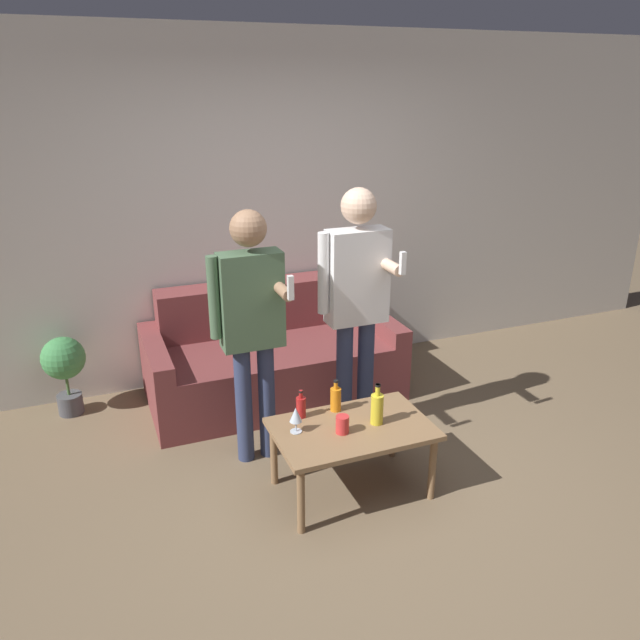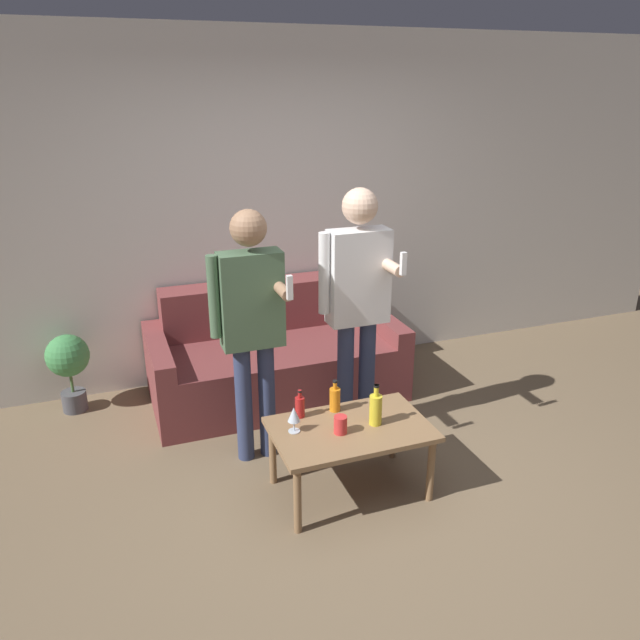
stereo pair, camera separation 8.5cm
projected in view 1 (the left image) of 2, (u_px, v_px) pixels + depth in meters
name	position (u px, v px, depth m)	size (l,w,h in m)	color
ground_plane	(390.00, 516.00, 3.54)	(16.00, 16.00, 0.00)	#756047
wall_back	(269.00, 211.00, 4.94)	(8.00, 0.06, 2.70)	silver
couch	(271.00, 357.00, 4.85)	(1.89, 0.94, 0.83)	brown
coffee_table	(352.00, 434.00, 3.63)	(0.91, 0.58, 0.44)	#8E6B47
bottle_orange	(377.00, 408.00, 3.61)	(0.07, 0.07, 0.25)	yellow
bottle_green	(301.00, 406.00, 3.69)	(0.06, 0.06, 0.18)	#B21E1E
bottle_dark	(336.00, 398.00, 3.76)	(0.07, 0.07, 0.20)	orange
wine_glass_near	(296.00, 415.00, 3.52)	(0.07, 0.07, 0.15)	silver
cup_on_table	(342.00, 424.00, 3.53)	(0.08, 0.08, 0.11)	red
person_standing_left	(251.00, 318.00, 3.76)	(0.45, 0.41, 1.63)	navy
person_standing_right	(356.00, 294.00, 4.05)	(0.47, 0.43, 1.70)	navy
potted_plant	(64.00, 365.00, 4.50)	(0.31, 0.31, 0.60)	#4C4C51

